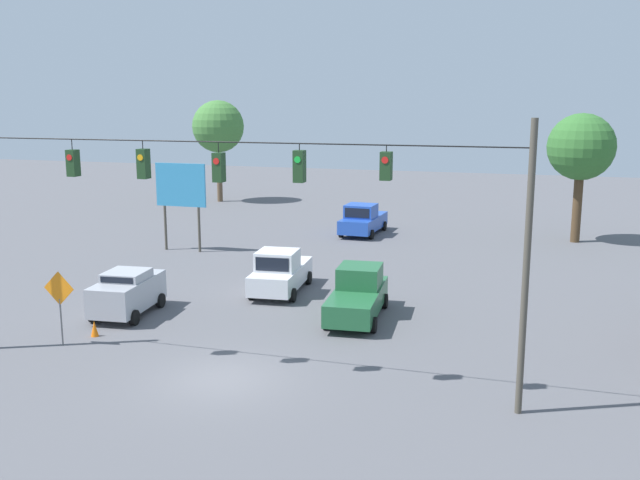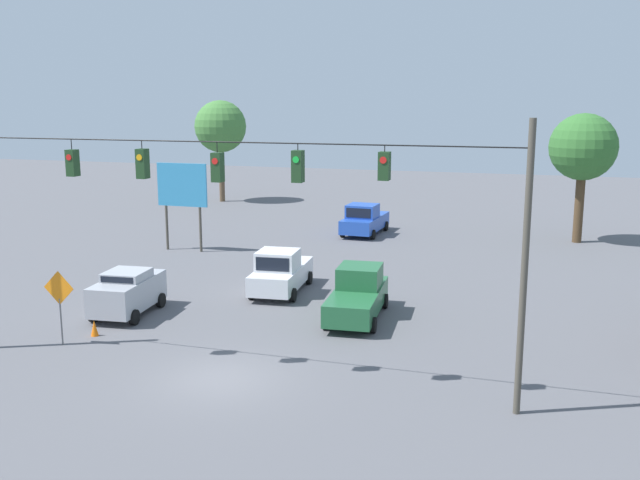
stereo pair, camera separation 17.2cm
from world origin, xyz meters
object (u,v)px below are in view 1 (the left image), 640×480
Objects in this scene: work_zone_sign at (59,294)px; pickup_truck_white_withflow_mid at (280,272)px; traffic_cone_second at (129,311)px; tree_horizon_right at (581,148)px; roadside_billboard at (181,190)px; tree_horizon_left at (218,127)px; overhead_signal_span at (219,212)px; pickup_truck_green_crossing_near at (358,295)px; pickup_truck_blue_withflow_deep at (363,220)px; traffic_cone_nearest at (94,329)px; traffic_cone_third at (156,295)px; sedan_silver_parked_shoulder at (127,292)px.

pickup_truck_white_withflow_mid is at bearing -119.17° from work_zone_sign.
tree_horizon_right reaches higher than traffic_cone_second.
tree_horizon_left is (6.80, -20.07, 2.93)m from roadside_billboard.
overhead_signal_span reaches higher than pickup_truck_white_withflow_mid.
traffic_cone_second is at bearing 17.86° from pickup_truck_green_crossing_near.
roadside_billboard is 0.65× the size of tree_horizon_right.
work_zone_sign reaches higher than pickup_truck_blue_withflow_deep.
pickup_truck_blue_withflow_deep is 24.29m from traffic_cone_nearest.
overhead_signal_span is 11.58m from pickup_truck_white_withflow_mid.
pickup_truck_white_withflow_mid is at bearing 141.16° from roadside_billboard.
work_zone_sign is (0.54, 1.23, 1.68)m from traffic_cone_nearest.
work_zone_sign is (0.37, 6.25, 1.68)m from traffic_cone_third.
tree_horizon_left reaches higher than pickup_truck_green_crossing_near.
traffic_cone_second is 0.08× the size of tree_horizon_right.
roadside_billboard reaches higher than sedan_silver_parked_shoulder.
roadside_billboard reaches higher than traffic_cone_second.
overhead_signal_span is at bearing 93.42° from pickup_truck_blue_withflow_deep.
traffic_cone_third is at bearing -47.61° from overhead_signal_span.
pickup_truck_white_withflow_mid is 9.44m from traffic_cone_nearest.
tree_horizon_right reaches higher than pickup_truck_white_withflow_mid.
pickup_truck_white_withflow_mid reaches higher than traffic_cone_nearest.
roadside_billboard is at bearing -38.84° from pickup_truck_white_withflow_mid.
pickup_truck_blue_withflow_deep is (4.22, -18.37, 0.00)m from pickup_truck_green_crossing_near.
pickup_truck_blue_withflow_deep is 25.63m from work_zone_sign.
pickup_truck_green_crossing_near is 36.62m from tree_horizon_left.
tree_horizon_right is at bearing -115.74° from pickup_truck_green_crossing_near.
pickup_truck_green_crossing_near is at bearing -149.52° from traffic_cone_nearest.
traffic_cone_third is 0.07× the size of tree_horizon_left.
pickup_truck_blue_withflow_deep is 20.58m from tree_horizon_left.
tree_horizon_right is at bearing -130.44° from sedan_silver_parked_shoulder.
pickup_truck_white_withflow_mid reaches higher than traffic_cone_second.
traffic_cone_second is 29.97m from tree_horizon_right.
pickup_truck_white_withflow_mid is 5.83m from traffic_cone_third.
sedan_silver_parked_shoulder is 6.61× the size of traffic_cone_second.
pickup_truck_white_withflow_mid is 31.97m from tree_horizon_left.
overhead_signal_span is 3.58× the size of pickup_truck_blue_withflow_deep.
pickup_truck_white_withflow_mid is at bearing -119.93° from traffic_cone_nearest.
pickup_truck_white_withflow_mid is at bearing -129.37° from traffic_cone_second.
traffic_cone_second is 35.34m from tree_horizon_left.
work_zone_sign is (5.52, 25.01, 1.01)m from pickup_truck_blue_withflow_deep.
tree_horizon_right is (-18.70, -22.71, 5.72)m from traffic_cone_second.
roadside_billboard is at bearing 42.49° from pickup_truck_blue_withflow_deep.
tree_horizon_right is at bearing -156.84° from roadside_billboard.
pickup_truck_green_crossing_near is at bearing 102.93° from pickup_truck_blue_withflow_deep.
pickup_truck_green_crossing_near is 0.67× the size of tree_horizon_right.
sedan_silver_parked_shoulder is 0.77× the size of pickup_truck_blue_withflow_deep.
pickup_truck_blue_withflow_deep is 8.56× the size of traffic_cone_second.
sedan_silver_parked_shoulder is 9.80m from pickup_truck_green_crossing_near.
tree_horizon_right is at bearing -129.47° from traffic_cone_second.
roadside_billboard is 25.05m from tree_horizon_right.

